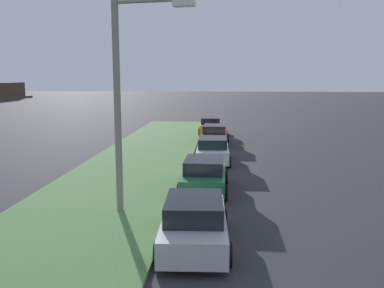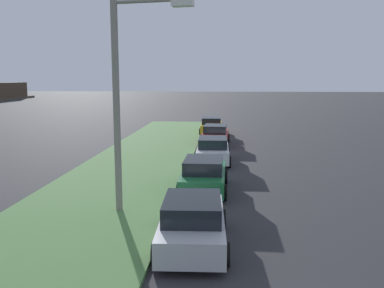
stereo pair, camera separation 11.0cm
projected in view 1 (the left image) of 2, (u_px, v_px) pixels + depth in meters
The scene contains 7 objects.
grass_median at pixel (98, 203), 15.94m from camera, with size 60.00×6.00×0.12m, color #517F42.
parked_car_silver at pixel (194, 222), 11.90m from camera, with size 4.36×2.14×1.47m.
parked_car_green at pixel (204, 175), 17.69m from camera, with size 4.32×2.06×1.47m.
parked_car_white at pixel (213, 150), 23.83m from camera, with size 4.33×2.07×1.47m.
parked_car_red at pixel (215, 135), 30.27m from camera, with size 4.37×2.15×1.47m.
parked_car_yellow at pixel (211, 126), 36.15m from camera, with size 4.32×2.07×1.47m.
streetlight at pixel (127, 91), 14.18m from camera, with size 0.71×2.87×7.50m.
Camera 1 is at (-5.07, 3.47, 4.82)m, focal length 38.49 mm.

